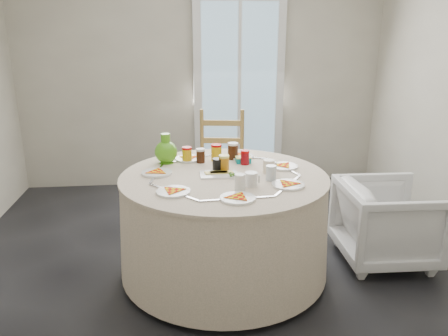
{
  "coord_description": "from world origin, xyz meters",
  "views": [
    {
      "loc": [
        -0.27,
        -2.89,
        1.69
      ],
      "look_at": [
        0.03,
        -0.04,
        0.8
      ],
      "focal_mm": 35.0,
      "sensor_mm": 36.0,
      "label": 1
    }
  ],
  "objects": [
    {
      "name": "floor",
      "position": [
        0.0,
        0.0,
        0.0
      ],
      "size": [
        4.0,
        4.0,
        0.0
      ],
      "primitive_type": "plane",
      "color": "black",
      "rests_on": "ground"
    },
    {
      "name": "wall_back",
      "position": [
        0.0,
        2.0,
        1.3
      ],
      "size": [
        4.0,
        0.02,
        2.6
      ],
      "primitive_type": "cube",
      "color": "#BCB5A3",
      "rests_on": "floor"
    },
    {
      "name": "glass_door",
      "position": [
        0.4,
        1.95,
        1.05
      ],
      "size": [
        1.0,
        0.08,
        2.1
      ],
      "primitive_type": "cube",
      "color": "silver",
      "rests_on": "floor"
    },
    {
      "name": "table",
      "position": [
        0.03,
        -0.04,
        0.38
      ],
      "size": [
        1.48,
        1.48,
        0.75
      ],
      "primitive_type": "cylinder",
      "color": "beige",
      "rests_on": "floor"
    },
    {
      "name": "wooden_chair",
      "position": [
        0.11,
        1.0,
        0.47
      ],
      "size": [
        0.51,
        0.49,
        1.01
      ],
      "primitive_type": null,
      "rotation": [
        0.0,
        0.0,
        -0.16
      ],
      "color": "#A68D46",
      "rests_on": "floor"
    },
    {
      "name": "armchair",
      "position": [
        1.27,
        0.01,
        0.39
      ],
      "size": [
        0.64,
        0.68,
        0.69
      ],
      "primitive_type": "imported",
      "rotation": [
        0.0,
        0.0,
        1.54
      ],
      "color": "silver",
      "rests_on": "floor"
    },
    {
      "name": "place_settings",
      "position": [
        0.03,
        -0.04,
        0.77
      ],
      "size": [
        1.38,
        1.38,
        0.02
      ],
      "primitive_type": null,
      "rotation": [
        0.0,
        0.0,
        -0.23
      ],
      "color": "white",
      "rests_on": "table"
    },
    {
      "name": "jar_cluster",
      "position": [
        -0.02,
        0.25,
        0.82
      ],
      "size": [
        0.52,
        0.32,
        0.14
      ],
      "primitive_type": null,
      "rotation": [
        0.0,
        0.0,
        0.17
      ],
      "color": "#A1700F",
      "rests_on": "table"
    },
    {
      "name": "butter_tub",
      "position": [
        0.2,
        0.25,
        0.79
      ],
      "size": [
        0.12,
        0.09,
        0.05
      ],
      "primitive_type": "cube",
      "rotation": [
        0.0,
        0.0,
        0.03
      ],
      "color": "#048A94",
      "rests_on": "table"
    },
    {
      "name": "green_pitcher",
      "position": [
        -0.38,
        0.3,
        0.87
      ],
      "size": [
        0.18,
        0.18,
        0.22
      ],
      "primitive_type": null,
      "rotation": [
        0.0,
        0.0,
        -0.07
      ],
      "color": "#4EA219",
      "rests_on": "table"
    },
    {
      "name": "cheese_platter",
      "position": [
        -0.01,
        -0.04,
        0.77
      ],
      "size": [
        0.26,
        0.17,
        0.03
      ],
      "primitive_type": null,
      "rotation": [
        0.0,
        0.0,
        0.0
      ],
      "color": "white",
      "rests_on": "table"
    },
    {
      "name": "mugs_glasses",
      "position": [
        0.18,
        -0.06,
        0.81
      ],
      "size": [
        0.7,
        0.7,
        0.11
      ],
      "primitive_type": null,
      "rotation": [
        0.0,
        0.0,
        0.17
      ],
      "color": "#AEAEAE",
      "rests_on": "table"
    }
  ]
}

